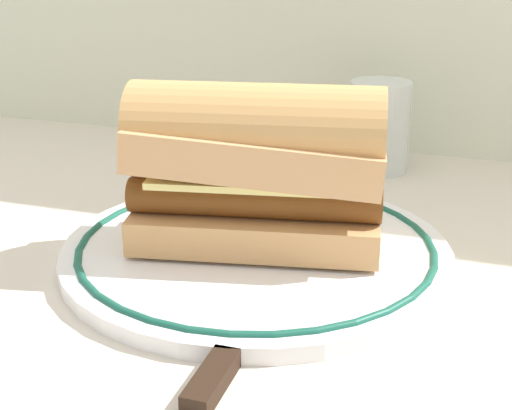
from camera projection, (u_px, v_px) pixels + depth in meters
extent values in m
plane|color=beige|center=(238.00, 271.00, 0.56)|extent=(1.50, 1.50, 0.00)
cylinder|color=white|center=(256.00, 252.00, 0.58)|extent=(0.30, 0.30, 0.01)
torus|color=#195947|center=(256.00, 245.00, 0.57)|extent=(0.27, 0.27, 0.01)
cube|color=tan|center=(256.00, 226.00, 0.57)|extent=(0.20, 0.11, 0.03)
cylinder|color=brown|center=(254.00, 200.00, 0.55)|extent=(0.19, 0.06, 0.03)
cylinder|color=maroon|center=(258.00, 188.00, 0.57)|extent=(0.19, 0.06, 0.03)
cube|color=#EAD67A|center=(256.00, 174.00, 0.55)|extent=(0.16, 0.10, 0.01)
cube|color=tan|center=(256.00, 151.00, 0.55)|extent=(0.20, 0.11, 0.04)
cylinder|color=tan|center=(256.00, 131.00, 0.54)|extent=(0.19, 0.10, 0.07)
cylinder|color=silver|center=(379.00, 126.00, 0.77)|extent=(0.06, 0.06, 0.09)
cylinder|color=gold|center=(377.00, 152.00, 0.78)|extent=(0.06, 0.06, 0.04)
cube|color=black|center=(211.00, 381.00, 0.42)|extent=(0.02, 0.06, 0.01)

